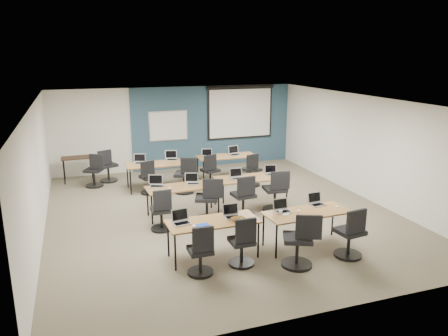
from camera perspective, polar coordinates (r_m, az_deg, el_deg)
name	(u,v)px	position (r m, az deg, el deg)	size (l,w,h in m)	color
floor	(221,212)	(10.67, -0.45, -5.83)	(8.00, 9.00, 0.02)	#6B6354
ceiling	(220,101)	(10.03, -0.49, 8.75)	(8.00, 9.00, 0.02)	white
wall_back	(177,128)	(14.52, -6.17, 5.19)	(8.00, 0.04, 2.70)	beige
wall_front	(322,230)	(6.37, 12.69, -7.85)	(8.00, 0.04, 2.70)	beige
wall_left	(37,173)	(9.80, -23.24, -0.66)	(0.04, 9.00, 2.70)	beige
wall_right	(364,147)	(12.12, 17.78, 2.64)	(0.04, 9.00, 2.70)	beige
blue_accent_panel	(213,126)	(14.81, -1.41, 5.47)	(5.50, 0.04, 2.70)	#3D5977
whiteboard	(168,126)	(14.37, -7.28, 5.46)	(1.28, 0.03, 0.98)	silver
projector_screen	(240,110)	(14.99, 2.15, 7.64)	(2.40, 0.10, 1.82)	black
training_table_front_left	(213,223)	(8.21, -1.45, -7.23)	(1.71, 0.71, 0.73)	brown
training_table_front_right	(307,214)	(8.81, 10.79, -5.92)	(1.72, 0.72, 0.73)	brown
training_table_mid_left	(183,188)	(10.29, -5.42, -2.66)	(1.70, 0.71, 0.73)	olive
training_table_mid_right	(251,179)	(11.00, 3.56, -1.44)	(1.82, 0.76, 0.73)	brown
training_table_back_left	(161,165)	(12.49, -8.28, 0.44)	(1.92, 0.80, 0.73)	olive
training_table_back_right	(227,157)	(13.25, 0.35, 1.41)	(1.78, 0.74, 0.73)	brown
laptop_0	(181,220)	(8.11, -5.62, -6.75)	(0.33, 0.28, 0.25)	silver
mouse_0	(194,226)	(7.94, -3.95, -7.57)	(0.06, 0.10, 0.04)	white
task_chair_0	(201,254)	(7.70, -3.01, -11.22)	(0.46, 0.46, 0.95)	black
laptop_1	(232,214)	(8.37, 1.05, -6.00)	(0.31, 0.27, 0.24)	#AFAFB9
mouse_1	(242,220)	(8.22, 2.38, -6.76)	(0.06, 0.09, 0.03)	white
task_chair_1	(243,246)	(8.00, 2.45, -10.10)	(0.48, 0.48, 0.96)	black
laptop_2	(282,208)	(8.71, 7.59, -5.26)	(0.31, 0.27, 0.24)	#ACACB4
mouse_2	(299,211)	(8.77, 9.74, -5.56)	(0.06, 0.10, 0.04)	white
task_chair_2	(300,245)	(8.06, 9.88, -9.83)	(0.60, 0.57, 1.04)	black
laptop_3	(316,202)	(9.22, 11.97, -4.32)	(0.31, 0.27, 0.24)	#AFAFBA
mouse_3	(337,207)	(9.16, 14.51, -4.93)	(0.06, 0.09, 0.03)	white
task_chair_3	(351,237)	(8.62, 16.20, -8.64)	(0.53, 0.53, 1.01)	black
laptop_4	(156,184)	(10.35, -8.81, -2.02)	(0.34, 0.29, 0.26)	#A7A7B4
mouse_4	(170,188)	(10.15, -7.09, -2.59)	(0.06, 0.10, 0.04)	white
task_chair_4	(162,213)	(9.59, -8.14, -5.89)	(0.48, 0.48, 0.97)	black
laptop_5	(193,181)	(10.46, -4.14, -1.72)	(0.32, 0.27, 0.25)	#B2B2BA
mouse_5	(208,184)	(10.40, -2.07, -2.05)	(0.07, 0.10, 0.04)	white
task_chair_5	(208,203)	(10.02, -2.07, -4.58)	(0.60, 0.57, 1.05)	black
laptop_6	(237,176)	(10.86, 1.71, -1.05)	(0.32, 0.28, 0.25)	#B6B6B9
mouse_6	(247,179)	(10.81, 3.09, -1.42)	(0.06, 0.09, 0.03)	white
task_chair_6	(244,200)	(10.28, 2.62, -4.14)	(0.55, 0.55, 1.02)	black
laptop_7	(272,172)	(11.28, 6.25, -0.54)	(0.31, 0.26, 0.24)	#B9B9B9
mouse_7	(285,176)	(11.12, 8.00, -1.08)	(0.06, 0.09, 0.03)	white
task_chair_7	(276,194)	(10.70, 6.79, -3.39)	(0.58, 0.58, 1.05)	black
laptop_8	(140,161)	(12.58, -10.88, 0.91)	(0.34, 0.29, 0.26)	#B8B8B8
mouse_8	(153,163)	(12.44, -9.20, 0.59)	(0.07, 0.11, 0.04)	white
task_chair_8	(149,180)	(12.08, -9.78, -1.56)	(0.49, 0.48, 0.97)	black
laptop_9	(172,157)	(12.85, -6.84, 1.38)	(0.35, 0.29, 0.26)	#A9A9A9
mouse_9	(181,161)	(12.65, -5.59, 0.95)	(0.06, 0.09, 0.03)	white
task_chair_9	(185,178)	(12.03, -5.10, -1.33)	(0.59, 0.55, 1.02)	black
laptop_10	(208,155)	(13.09, -2.16, 1.71)	(0.31, 0.27, 0.24)	silver
mouse_10	(214,157)	(12.99, -1.25, 1.39)	(0.06, 0.10, 0.04)	white
task_chair_10	(210,173)	(12.55, -1.80, -0.69)	(0.51, 0.50, 0.98)	black
laptop_11	(234,153)	(13.39, 1.37, 2.03)	(0.35, 0.30, 0.27)	#A6A6A9
mouse_11	(250,155)	(13.25, 3.38, 1.64)	(0.06, 0.10, 0.04)	white
task_chair_11	(252,173)	(12.65, 3.67, -0.59)	(0.51, 0.50, 0.98)	black
blue_mousepad	(203,225)	(7.98, -2.75, -7.50)	(0.24, 0.20, 0.01)	#193A9F
snack_bowl	(238,219)	(8.17, 1.91, -6.72)	(0.30, 0.30, 0.07)	brown
snack_plate	(285,214)	(8.60, 7.99, -5.94)	(0.16, 0.16, 0.01)	white
coffee_cup	(280,212)	(8.56, 7.39, -5.72)	(0.07, 0.07, 0.07)	silver
utility_table	(77,160)	(13.73, -18.60, 0.98)	(0.92, 0.51, 0.75)	#2F2210
spare_chair_a	(107,168)	(13.48, -14.98, -0.06)	(0.56, 0.52, 1.00)	black
spare_chair_b	(95,173)	(13.08, -16.53, -0.65)	(0.56, 0.51, 0.99)	black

